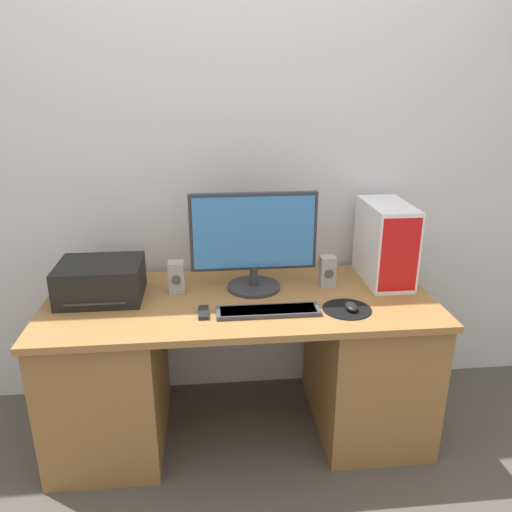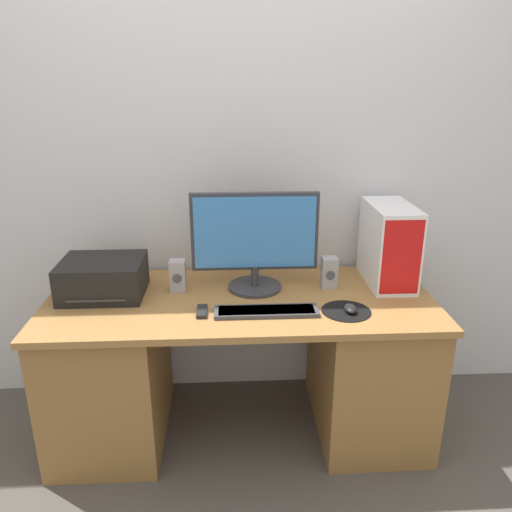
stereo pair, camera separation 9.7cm
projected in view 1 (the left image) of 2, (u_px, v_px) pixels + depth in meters
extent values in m
plane|color=#4C4742|center=(248.00, 483.00, 2.13)|extent=(12.00, 12.00, 0.00)
cube|color=silver|center=(233.00, 140.00, 2.41)|extent=(6.40, 0.05, 2.70)
cube|color=olive|center=(240.00, 301.00, 2.24)|extent=(1.73, 0.73, 0.03)
cube|color=olive|center=(109.00, 376.00, 2.30)|extent=(0.49, 0.67, 0.67)
cube|color=olive|center=(367.00, 362.00, 2.42)|extent=(0.49, 0.67, 0.67)
cylinder|color=#333338|center=(254.00, 287.00, 2.34)|extent=(0.25, 0.25, 0.02)
cylinder|color=#333338|center=(254.00, 276.00, 2.32)|extent=(0.04, 0.04, 0.10)
cube|color=#333338|center=(253.00, 232.00, 2.26)|extent=(0.58, 0.03, 0.36)
cube|color=#387AC6|center=(254.00, 233.00, 2.24)|extent=(0.55, 0.01, 0.33)
cube|color=#3D3D42|center=(268.00, 311.00, 2.09)|extent=(0.44, 0.11, 0.02)
cube|color=#5B5B60|center=(268.00, 310.00, 2.09)|extent=(0.40, 0.09, 0.01)
cylinder|color=black|center=(347.00, 309.00, 2.13)|extent=(0.21, 0.21, 0.00)
ellipsoid|color=black|center=(351.00, 307.00, 2.11)|extent=(0.05, 0.08, 0.03)
cube|color=white|center=(385.00, 242.00, 2.38)|extent=(0.19, 0.38, 0.38)
cube|color=red|center=(399.00, 255.00, 2.21)|extent=(0.18, 0.01, 0.34)
cube|color=black|center=(101.00, 280.00, 2.22)|extent=(0.36, 0.30, 0.16)
cube|color=#333333|center=(98.00, 298.00, 2.15)|extent=(0.25, 0.13, 0.01)
cube|color=#99999E|center=(177.00, 277.00, 2.28)|extent=(0.07, 0.07, 0.15)
cylinder|color=#47474C|center=(176.00, 280.00, 2.25)|extent=(0.04, 0.00, 0.04)
cube|color=#99999E|center=(327.00, 271.00, 2.35)|extent=(0.07, 0.07, 0.15)
cylinder|color=#47474C|center=(329.00, 274.00, 2.31)|extent=(0.04, 0.00, 0.04)
cube|color=black|center=(204.00, 312.00, 2.08)|extent=(0.04, 0.11, 0.02)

